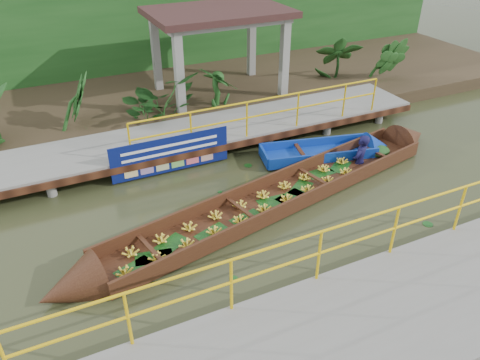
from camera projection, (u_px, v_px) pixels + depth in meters
name	position (u px, v px, depth m)	size (l,w,h in m)	color
ground	(208.00, 224.00, 10.42)	(80.00, 80.00, 0.00)	#2A3018
land_strip	(126.00, 100.00, 16.09)	(30.00, 8.00, 0.45)	#312618
far_dock	(161.00, 142.00, 12.82)	(16.00, 2.06, 1.66)	slate
near_dock	(365.00, 336.00, 7.39)	(18.00, 2.40, 1.73)	slate
pavilion	(218.00, 21.00, 14.90)	(4.40, 3.00, 3.00)	slate
foliage_backdrop	(104.00, 31.00, 17.09)	(30.00, 0.80, 4.00)	#164115
vendor_boat	(286.00, 191.00, 11.18)	(11.27, 3.42, 2.09)	#34180E
moored_blue_boat	(348.00, 150.00, 13.09)	(3.77, 1.74, 0.87)	#0E339C
blue_banner	(171.00, 154.00, 12.04)	(3.14, 0.04, 0.98)	#0B165B
tropical_plants	(210.00, 86.00, 14.76)	(14.03, 1.03, 1.28)	#164115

